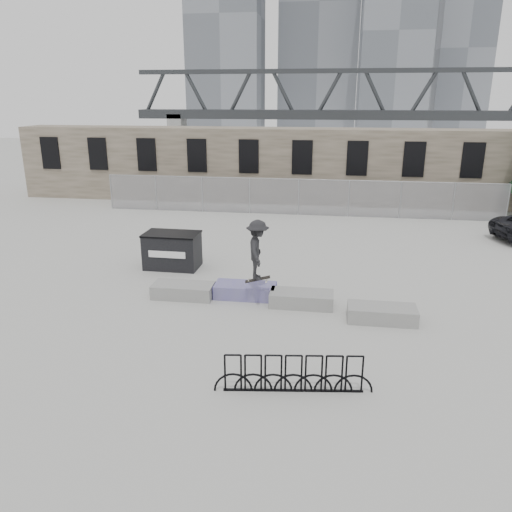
{
  "coord_description": "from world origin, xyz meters",
  "views": [
    {
      "loc": [
        1.73,
        -14.92,
        6.34
      ],
      "look_at": [
        -0.6,
        0.62,
        1.3
      ],
      "focal_mm": 35.0,
      "sensor_mm": 36.0,
      "label": 1
    }
  ],
  "objects": [
    {
      "name": "ground",
      "position": [
        0.0,
        0.0,
        0.0
      ],
      "size": [
        120.0,
        120.0,
        0.0
      ],
      "primitive_type": "plane",
      "color": "#A4A49F",
      "rests_on": "ground"
    },
    {
      "name": "stone_wall",
      "position": [
        0.0,
        16.24,
        2.26
      ],
      "size": [
        36.0,
        2.58,
        4.5
      ],
      "color": "#665B4B",
      "rests_on": "ground"
    },
    {
      "name": "chainlink_fence",
      "position": [
        -0.0,
        12.5,
        1.04
      ],
      "size": [
        22.06,
        0.06,
        2.02
      ],
      "color": "gray",
      "rests_on": "ground"
    },
    {
      "name": "planter_far_left",
      "position": [
        -2.93,
        -0.12,
        0.25
      ],
      "size": [
        2.0,
        0.9,
        0.45
      ],
      "color": "gray",
      "rests_on": "ground"
    },
    {
      "name": "planter_center_left",
      "position": [
        -0.9,
        0.18,
        0.25
      ],
      "size": [
        2.0,
        0.9,
        0.45
      ],
      "color": "#3D3298",
      "rests_on": "ground"
    },
    {
      "name": "planter_center_right",
      "position": [
        0.98,
        -0.25,
        0.25
      ],
      "size": [
        2.0,
        0.9,
        0.45
      ],
      "color": "gray",
      "rests_on": "ground"
    },
    {
      "name": "planter_offset",
      "position": [
        3.41,
        -1.02,
        0.25
      ],
      "size": [
        2.0,
        0.9,
        0.45
      ],
      "color": "gray",
      "rests_on": "ground"
    },
    {
      "name": "dumpster",
      "position": [
        -4.18,
        2.74,
        0.69
      ],
      "size": [
        2.11,
        1.31,
        1.38
      ],
      "rotation": [
        0.0,
        0.0,
        -0.02
      ],
      "color": "black",
      "rests_on": "ground"
    },
    {
      "name": "bike_rack",
      "position": [
        1.11,
        -5.13,
        0.44
      ],
      "size": [
        3.57,
        0.51,
        0.9
      ],
      "rotation": [
        0.0,
        0.0,
        0.13
      ],
      "color": "black",
      "rests_on": "ground"
    },
    {
      "name": "skyline_towers",
      "position": [
        -1.01,
        93.81,
        20.79
      ],
      "size": [
        58.0,
        28.0,
        48.0
      ],
      "color": "slate",
      "rests_on": "ground"
    },
    {
      "name": "truss_bridge",
      "position": [
        10.0,
        55.0,
        4.13
      ],
      "size": [
        70.0,
        3.0,
        9.8
      ],
      "color": "#2D3033",
      "rests_on": "ground"
    },
    {
      "name": "skateboarder",
      "position": [
        -0.4,
        -0.38,
        1.82
      ],
      "size": [
        0.85,
        1.3,
        2.01
      ],
      "rotation": [
        0.0,
        0.0,
        1.71
      ],
      "color": "black",
      "rests_on": "ground"
    }
  ]
}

